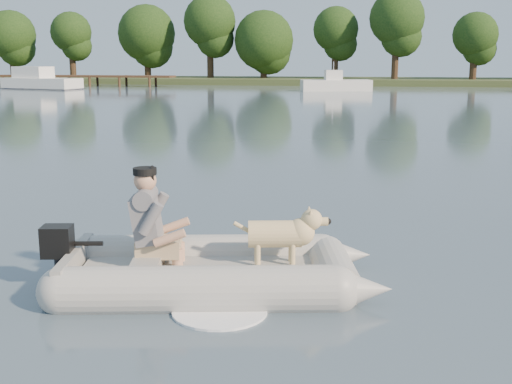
% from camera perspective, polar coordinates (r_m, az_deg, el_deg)
% --- Properties ---
extents(water, '(160.00, 160.00, 0.00)m').
position_cam_1_polar(water, '(7.65, -4.94, -8.13)').
color(water, slate).
rests_on(water, ground).
extents(shore_bank, '(160.00, 12.00, 0.70)m').
position_cam_1_polar(shore_bank, '(68.99, 9.03, 9.67)').
color(shore_bank, '#47512D').
rests_on(shore_bank, water).
extents(dock, '(18.00, 2.00, 1.04)m').
position_cam_1_polar(dock, '(65.25, -15.06, 9.54)').
color(dock, '#4C331E').
rests_on(dock, water).
extents(treeline, '(75.85, 7.35, 9.27)m').
position_cam_1_polar(treeline, '(68.09, 10.41, 13.93)').
color(treeline, '#332316').
rests_on(treeline, shore_bank).
extents(dinghy, '(5.66, 4.54, 1.48)m').
position_cam_1_polar(dinghy, '(7.36, -3.74, -3.67)').
color(dinghy, '#A9A8A3').
rests_on(dinghy, water).
extents(man, '(0.90, 0.81, 1.16)m').
position_cam_1_polar(man, '(7.43, -9.55, -2.10)').
color(man, slate).
rests_on(man, dinghy).
extents(dog, '(1.06, 0.55, 0.67)m').
position_cam_1_polar(dog, '(7.44, 1.68, -4.16)').
color(dog, tan).
rests_on(dog, dinghy).
extents(outboard_motor, '(0.50, 0.40, 0.85)m').
position_cam_1_polar(outboard_motor, '(7.73, -17.15, -5.79)').
color(outboard_motor, black).
rests_on(outboard_motor, dinghy).
extents(cabin_cruiser, '(7.83, 4.34, 2.29)m').
position_cam_1_polar(cabin_cruiser, '(59.28, -18.54, 9.59)').
color(cabin_cruiser, white).
rests_on(cabin_cruiser, water).
extents(motorboat, '(6.25, 3.63, 2.49)m').
position_cam_1_polar(motorboat, '(53.82, 7.12, 10.11)').
color(motorboat, white).
rests_on(motorboat, water).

